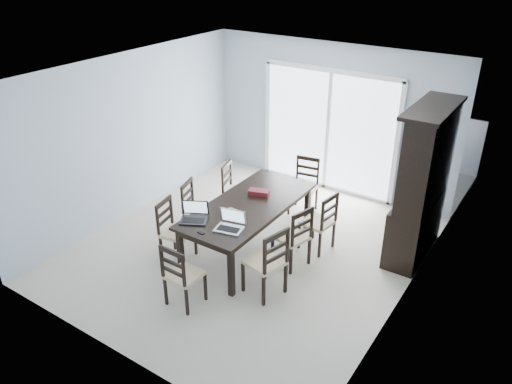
{
  "coord_description": "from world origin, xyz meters",
  "views": [
    {
      "loc": [
        3.5,
        -5.08,
        4.1
      ],
      "look_at": [
        0.13,
        0.0,
        0.98
      ],
      "focal_mm": 35.0,
      "sensor_mm": 36.0,
      "label": 1
    }
  ],
  "objects_px": {
    "chair_right_near": "(270,256)",
    "game_box": "(259,192)",
    "laptop_dark": "(194,217)",
    "chair_left_far": "(233,184)",
    "chair_end_far": "(305,179)",
    "chair_left_mid": "(194,203)",
    "chair_right_mid": "(296,232)",
    "laptop_silver": "(229,226)",
    "dining_table": "(248,209)",
    "chair_end_near": "(179,270)",
    "chair_right_far": "(323,217)",
    "cell_phone": "(201,233)",
    "chair_left_near": "(171,224)",
    "china_hutch": "(422,186)",
    "hot_tub": "(305,139)"
  },
  "relations": [
    {
      "from": "chair_right_near",
      "to": "game_box",
      "type": "xyz_separation_m",
      "value": [
        -0.86,
        1.06,
        0.19
      ]
    },
    {
      "from": "laptop_dark",
      "to": "chair_left_far",
      "type": "bearing_deg",
      "value": 78.89
    },
    {
      "from": "chair_end_far",
      "to": "chair_left_mid",
      "type": "bearing_deg",
      "value": 48.84
    },
    {
      "from": "chair_right_mid",
      "to": "laptop_silver",
      "type": "height_order",
      "value": "chair_right_mid"
    },
    {
      "from": "laptop_silver",
      "to": "laptop_dark",
      "type": "bearing_deg",
      "value": 176.05
    },
    {
      "from": "dining_table",
      "to": "chair_end_near",
      "type": "bearing_deg",
      "value": -89.09
    },
    {
      "from": "chair_right_far",
      "to": "cell_phone",
      "type": "bearing_deg",
      "value": 155.2
    },
    {
      "from": "dining_table",
      "to": "chair_end_far",
      "type": "xyz_separation_m",
      "value": [
        0.1,
        1.52,
        -0.11
      ]
    },
    {
      "from": "chair_left_mid",
      "to": "cell_phone",
      "type": "bearing_deg",
      "value": 28.6
    },
    {
      "from": "chair_right_mid",
      "to": "laptop_silver",
      "type": "relative_size",
      "value": 2.68
    },
    {
      "from": "cell_phone",
      "to": "chair_left_mid",
      "type": "bearing_deg",
      "value": 142.2
    },
    {
      "from": "chair_right_near",
      "to": "chair_end_near",
      "type": "distance_m",
      "value": 1.12
    },
    {
      "from": "chair_right_far",
      "to": "chair_end_far",
      "type": "xyz_separation_m",
      "value": [
        -0.8,
        0.95,
        0.0
      ]
    },
    {
      "from": "chair_right_far",
      "to": "chair_left_near",
      "type": "bearing_deg",
      "value": 135.57
    },
    {
      "from": "chair_right_far",
      "to": "game_box",
      "type": "xyz_separation_m",
      "value": [
        -0.93,
        -0.24,
        0.23
      ]
    },
    {
      "from": "chair_left_far",
      "to": "game_box",
      "type": "bearing_deg",
      "value": 47.56
    },
    {
      "from": "chair_left_mid",
      "to": "chair_right_far",
      "type": "relative_size",
      "value": 0.97
    },
    {
      "from": "china_hutch",
      "to": "game_box",
      "type": "relative_size",
      "value": 7.47
    },
    {
      "from": "chair_end_far",
      "to": "chair_right_near",
      "type": "bearing_deg",
      "value": 98.25
    },
    {
      "from": "chair_end_far",
      "to": "china_hutch",
      "type": "bearing_deg",
      "value": 162.47
    },
    {
      "from": "chair_end_far",
      "to": "laptop_dark",
      "type": "distance_m",
      "value": 2.36
    },
    {
      "from": "china_hutch",
      "to": "laptop_dark",
      "type": "bearing_deg",
      "value": -139.13
    },
    {
      "from": "chair_left_mid",
      "to": "cell_phone",
      "type": "height_order",
      "value": "chair_left_mid"
    },
    {
      "from": "chair_left_far",
      "to": "chair_right_far",
      "type": "bearing_deg",
      "value": 69.77
    },
    {
      "from": "chair_right_mid",
      "to": "chair_right_near",
      "type": "bearing_deg",
      "value": -161.6
    },
    {
      "from": "chair_right_far",
      "to": "laptop_silver",
      "type": "relative_size",
      "value": 2.67
    },
    {
      "from": "chair_end_near",
      "to": "game_box",
      "type": "height_order",
      "value": "chair_end_near"
    },
    {
      "from": "chair_left_far",
      "to": "chair_right_mid",
      "type": "distance_m",
      "value": 1.77
    },
    {
      "from": "chair_left_far",
      "to": "laptop_silver",
      "type": "bearing_deg",
      "value": 20.26
    },
    {
      "from": "laptop_dark",
      "to": "game_box",
      "type": "bearing_deg",
      "value": 46.34
    },
    {
      "from": "chair_end_far",
      "to": "chair_end_near",
      "type": "bearing_deg",
      "value": 79.03
    },
    {
      "from": "chair_right_near",
      "to": "chair_right_mid",
      "type": "xyz_separation_m",
      "value": [
        -0.04,
        0.74,
        -0.04
      ]
    },
    {
      "from": "chair_left_near",
      "to": "chair_end_near",
      "type": "xyz_separation_m",
      "value": [
        0.81,
        -0.76,
        -0.0
      ]
    },
    {
      "from": "chair_right_far",
      "to": "chair_end_near",
      "type": "distance_m",
      "value": 2.26
    },
    {
      "from": "dining_table",
      "to": "laptop_silver",
      "type": "relative_size",
      "value": 5.56
    },
    {
      "from": "chair_left_far",
      "to": "chair_end_far",
      "type": "bearing_deg",
      "value": 115.69
    },
    {
      "from": "chair_right_mid",
      "to": "cell_phone",
      "type": "distance_m",
      "value": 1.31
    },
    {
      "from": "laptop_silver",
      "to": "game_box",
      "type": "distance_m",
      "value": 1.06
    },
    {
      "from": "cell_phone",
      "to": "game_box",
      "type": "xyz_separation_m",
      "value": [
        0.03,
        1.3,
        0.03
      ]
    },
    {
      "from": "chair_left_near",
      "to": "hot_tub",
      "type": "distance_m",
      "value": 4.15
    },
    {
      "from": "game_box",
      "to": "dining_table",
      "type": "bearing_deg",
      "value": -83.87
    },
    {
      "from": "chair_right_near",
      "to": "game_box",
      "type": "height_order",
      "value": "chair_right_near"
    },
    {
      "from": "china_hutch",
      "to": "chair_left_mid",
      "type": "height_order",
      "value": "china_hutch"
    },
    {
      "from": "chair_end_far",
      "to": "chair_right_mid",
      "type": "bearing_deg",
      "value": 104.72
    },
    {
      "from": "laptop_dark",
      "to": "chair_right_far",
      "type": "bearing_deg",
      "value": 19.15
    },
    {
      "from": "china_hutch",
      "to": "chair_right_far",
      "type": "height_order",
      "value": "china_hutch"
    },
    {
      "from": "chair_right_near",
      "to": "cell_phone",
      "type": "height_order",
      "value": "chair_right_near"
    },
    {
      "from": "laptop_silver",
      "to": "game_box",
      "type": "height_order",
      "value": "laptop_silver"
    },
    {
      "from": "chair_left_mid",
      "to": "chair_right_far",
      "type": "height_order",
      "value": "chair_right_far"
    },
    {
      "from": "chair_left_far",
      "to": "game_box",
      "type": "height_order",
      "value": "chair_left_far"
    }
  ]
}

